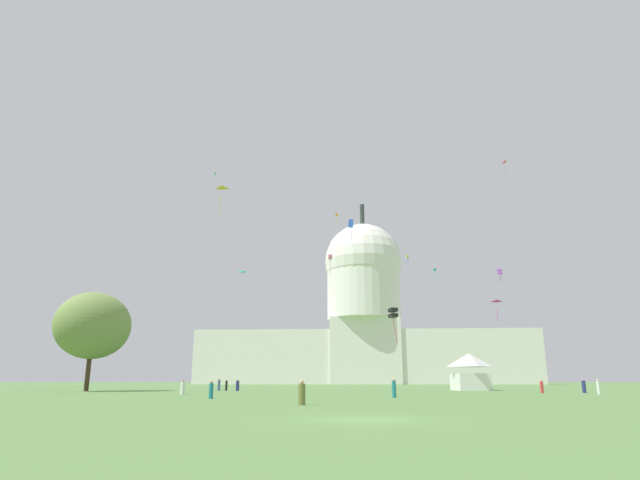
{
  "coord_description": "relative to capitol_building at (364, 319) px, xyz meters",
  "views": [
    {
      "loc": [
        -0.46,
        -22.28,
        1.51
      ],
      "look_at": [
        -5.39,
        60.18,
        23.34
      ],
      "focal_mm": 29.82,
      "sensor_mm": 36.0,
      "label": 1
    }
  ],
  "objects": [
    {
      "name": "kite_black_low",
      "position": [
        0.59,
        -137.47,
        -14.57
      ],
      "size": [
        1.34,
        1.36,
        4.57
      ],
      "rotation": [
        0.0,
        0.0,
        0.44
      ],
      "color": "black"
    },
    {
      "name": "person_navy_back_center",
      "position": [
        23.31,
        -139.12,
        -23.88
      ],
      "size": [
        0.62,
        0.62,
        1.66
      ],
      "rotation": [
        0.0,
        0.0,
        0.97
      ],
      "color": "navy",
      "rests_on": "ground_plane"
    },
    {
      "name": "person_denim_near_tree_west",
      "position": [
        -24.59,
        -127.99,
        -23.81
      ],
      "size": [
        0.53,
        0.53,
        1.79
      ],
      "rotation": [
        0.0,
        0.0,
        2.2
      ],
      "color": "#3D5684",
      "rests_on": "ground_plane"
    },
    {
      "name": "person_navy_mid_left",
      "position": [
        -21.51,
        -129.39,
        -23.89
      ],
      "size": [
        0.62,
        0.62,
        1.64
      ],
      "rotation": [
        0.0,
        0.0,
        5.85
      ],
      "color": "navy",
      "rests_on": "ground_plane"
    },
    {
      "name": "kite_lime_high",
      "position": [
        14.83,
        -25.67,
        18.83
      ],
      "size": [
        1.21,
        1.23,
        3.91
      ],
      "rotation": [
        0.0,
        0.0,
        0.61
      ],
      "color": "#8CD133"
    },
    {
      "name": "person_olive_lawn_far_right",
      "position": [
        25.6,
        -133.44,
        -23.93
      ],
      "size": [
        0.43,
        0.43,
        1.52
      ],
      "rotation": [
        0.0,
        0.0,
        3.46
      ],
      "color": "olive",
      "rests_on": "ground_plane"
    },
    {
      "name": "kite_cyan_low",
      "position": [
        -22.0,
        -125.05,
        -6.85
      ],
      "size": [
        1.4,
        1.25,
        0.28
      ],
      "rotation": [
        0.0,
        0.0,
        2.66
      ],
      "color": "#33BCDB"
    },
    {
      "name": "kite_orange_high",
      "position": [
        -8.31,
        -80.94,
        16.49
      ],
      "size": [
        0.7,
        0.59,
        3.56
      ],
      "rotation": [
        0.0,
        0.0,
        4.92
      ],
      "color": "orange"
    },
    {
      "name": "kite_red_high",
      "position": [
        30.53,
        -94.05,
        24.21
      ],
      "size": [
        0.87,
        1.79,
        2.25
      ],
      "rotation": [
        0.0,
        0.0,
        1.76
      ],
      "color": "red"
    },
    {
      "name": "kite_blue_mid",
      "position": [
        -4.76,
        -117.45,
        3.44
      ],
      "size": [
        0.89,
        0.76,
        4.9
      ],
      "rotation": [
        0.0,
        0.0,
        5.04
      ],
      "color": "blue"
    },
    {
      "name": "kite_white_high",
      "position": [
        -10.17,
        -40.66,
        23.42
      ],
      "size": [
        0.78,
        1.47,
        3.32
      ],
      "rotation": [
        0.0,
        0.0,
        4.59
      ],
      "color": "white"
    },
    {
      "name": "kite_violet_mid",
      "position": [
        31.37,
        -78.57,
        2.45
      ],
      "size": [
        1.43,
        1.39,
        3.12
      ],
      "rotation": [
        0.0,
        0.0,
        4.25
      ],
      "color": "purple"
    },
    {
      "name": "kite_pink_mid",
      "position": [
        -8.4,
        -119.25,
        -2.72
      ],
      "size": [
        0.76,
        0.81,
        3.74
      ],
      "rotation": [
        0.0,
        0.0,
        0.21
      ],
      "color": "pink"
    },
    {
      "name": "person_black_near_tree_east",
      "position": [
        -23.77,
        -126.71,
        -23.87
      ],
      "size": [
        0.4,
        0.4,
        1.63
      ],
      "rotation": [
        0.0,
        0.0,
        6.03
      ],
      "color": "black",
      "rests_on": "ground_plane"
    },
    {
      "name": "person_white_edge_east",
      "position": [
        -23.27,
        -149.41,
        -23.93
      ],
      "size": [
        0.65,
        0.65,
        1.56
      ],
      "rotation": [
        0.0,
        0.0,
        5.71
      ],
      "color": "silver",
      "rests_on": "ground_plane"
    },
    {
      "name": "ground_plane",
      "position": [
        -4.38,
        -185.84,
        -24.63
      ],
      "size": [
        800.0,
        800.0,
        0.0
      ],
      "primitive_type": "plane",
      "color": "#567F42"
    },
    {
      "name": "person_red_back_left",
      "position": [
        17.69,
        -140.88,
        -23.92
      ],
      "size": [
        0.47,
        0.47,
        1.57
      ],
      "rotation": [
        0.0,
        0.0,
        1.88
      ],
      "color": "red",
      "rests_on": "ground_plane"
    },
    {
      "name": "person_teal_front_center",
      "position": [
        -1.2,
        -158.75,
        -23.84
      ],
      "size": [
        0.51,
        0.51,
        1.7
      ],
      "rotation": [
        0.0,
        0.0,
        4.1
      ],
      "color": "#1E757A",
      "rests_on": "ground_plane"
    },
    {
      "name": "event_tent",
      "position": [
        13.04,
        -123.53,
        -21.87
      ],
      "size": [
        5.73,
        6.03,
        5.48
      ],
      "rotation": [
        0.0,
        0.0,
        0.11
      ],
      "color": "white",
      "rests_on": "ground_plane"
    },
    {
      "name": "capitol_building",
      "position": [
        0.0,
        0.0,
        0.0
      ],
      "size": [
        128.53,
        30.38,
        71.35
      ],
      "color": "silver",
      "rests_on": "ground_plane"
    },
    {
      "name": "kite_turquoise_high",
      "position": [
        23.51,
        -29.11,
        13.12
      ],
      "size": [
        0.98,
        0.97,
        4.19
      ],
      "rotation": [
        0.0,
        0.0,
        5.06
      ],
      "color": "teal"
    },
    {
      "name": "person_white_aisle_center",
      "position": [
        21.85,
        -146.48,
        -23.87
      ],
      "size": [
        0.45,
        0.45,
        1.62
      ],
      "rotation": [
        0.0,
        0.0,
        5.78
      ],
      "color": "silver",
      "rests_on": "ground_plane"
    },
    {
      "name": "person_olive_edge_west",
      "position": [
        -8.07,
        -173.49,
        -23.95
      ],
      "size": [
        0.6,
        0.6,
        1.52
      ],
      "rotation": [
        0.0,
        0.0,
        2.03
      ],
      "color": "olive",
      "rests_on": "ground_plane"
    },
    {
      "name": "person_teal_mid_center",
      "position": [
        -16.79,
        -162.31,
        -23.95
      ],
      "size": [
        0.41,
        0.41,
        1.5
      ],
      "rotation": [
        0.0,
        0.0,
        0.1
      ],
      "color": "#1E757A",
      "rests_on": "ground_plane"
    },
    {
      "name": "kite_violet_low",
      "position": [
        1.4,
        -32.97,
        -12.47
      ],
      "size": [
        0.87,
        1.35,
        0.23
      ],
      "rotation": [
        0.0,
        0.0,
        4.53
      ],
      "color": "purple"
    },
    {
      "name": "kite_gold_mid",
      "position": [
        -19.67,
        -151.22,
        -1.89
      ],
      "size": [
        1.28,
        0.94,
        3.08
      ],
      "rotation": [
        0.0,
        0.0,
        0.04
      ],
      "color": "gold"
    },
    {
      "name": "tree_west_near",
      "position": [
        -41.95,
        -133.5,
        -15.54
      ],
      "size": [
        13.87,
        14.09,
        13.85
      ],
      "color": "#42301E",
      "rests_on": "ground_plane"
    },
    {
      "name": "kite_green_high",
      "position": [
        -36.27,
        -93.89,
        23.54
      ],
      "size": [
        0.24,
        0.75,
        0.9
      ],
      "rotation": [
        0.0,
        0.0,
        3.91
      ],
      "color": "green"
    },
    {
      "name": "kite_magenta_low",
      "position": [
        16.95,
        -127.52,
        -11.95
      ],
      "size": [
        1.4,
        0.99,
        2.87
      ],
      "rotation": [
        0.0,
        0.0,
        6.22
      ],
      "color": "#D1339E"
    }
  ]
}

